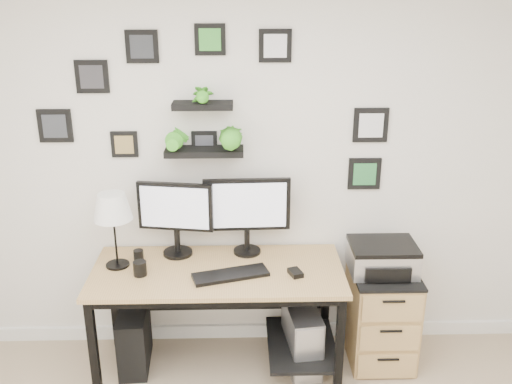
{
  "coord_description": "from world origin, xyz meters",
  "views": [
    {
      "loc": [
        -0.06,
        -1.6,
        2.48
      ],
      "look_at": [
        0.03,
        1.83,
        1.2
      ],
      "focal_mm": 40.0,
      "sensor_mm": 36.0,
      "label": 1
    }
  ],
  "objects_px": {
    "pc_tower_grey": "(302,337)",
    "printer": "(382,257)",
    "desk": "(224,284)",
    "file_cabinet": "(381,315)",
    "pc_tower_black": "(134,338)",
    "monitor_left": "(176,214)",
    "table_lamp": "(112,209)",
    "mug": "(140,268)",
    "monitor_right": "(247,210)"
  },
  "relations": [
    {
      "from": "mug",
      "to": "pc_tower_black",
      "type": "relative_size",
      "value": 0.22
    },
    {
      "from": "table_lamp",
      "to": "monitor_right",
      "type": "bearing_deg",
      "value": 10.95
    },
    {
      "from": "desk",
      "to": "monitor_left",
      "type": "xyz_separation_m",
      "value": [
        -0.31,
        0.18,
        0.42
      ]
    },
    {
      "from": "pc_tower_grey",
      "to": "desk",
      "type": "bearing_deg",
      "value": 177.59
    },
    {
      "from": "pc_tower_grey",
      "to": "printer",
      "type": "distance_m",
      "value": 0.76
    },
    {
      "from": "pc_tower_black",
      "to": "printer",
      "type": "distance_m",
      "value": 1.75
    },
    {
      "from": "file_cabinet",
      "to": "printer",
      "type": "xyz_separation_m",
      "value": [
        -0.02,
        0.01,
        0.43
      ]
    },
    {
      "from": "desk",
      "to": "pc_tower_grey",
      "type": "distance_m",
      "value": 0.66
    },
    {
      "from": "printer",
      "to": "monitor_right",
      "type": "bearing_deg",
      "value": 171.72
    },
    {
      "from": "desk",
      "to": "file_cabinet",
      "type": "relative_size",
      "value": 2.39
    },
    {
      "from": "monitor_left",
      "to": "table_lamp",
      "type": "xyz_separation_m",
      "value": [
        -0.37,
        -0.15,
        0.1
      ]
    },
    {
      "from": "mug",
      "to": "pc_tower_black",
      "type": "height_order",
      "value": "mug"
    },
    {
      "from": "monitor_left",
      "to": "table_lamp",
      "type": "height_order",
      "value": "monitor_left"
    },
    {
      "from": "monitor_right",
      "to": "printer",
      "type": "xyz_separation_m",
      "value": [
        0.89,
        -0.13,
        -0.3
      ]
    },
    {
      "from": "printer",
      "to": "desk",
      "type": "bearing_deg",
      "value": -176.33
    },
    {
      "from": "monitor_right",
      "to": "printer",
      "type": "bearing_deg",
      "value": -8.28
    },
    {
      "from": "monitor_right",
      "to": "table_lamp",
      "type": "bearing_deg",
      "value": -169.05
    },
    {
      "from": "mug",
      "to": "desk",
      "type": "bearing_deg",
      "value": 10.45
    },
    {
      "from": "desk",
      "to": "printer",
      "type": "xyz_separation_m",
      "value": [
        1.04,
        0.07,
        0.14
      ]
    },
    {
      "from": "file_cabinet",
      "to": "pc_tower_black",
      "type": "bearing_deg",
      "value": -178.64
    },
    {
      "from": "file_cabinet",
      "to": "pc_tower_grey",
      "type": "bearing_deg",
      "value": -171.66
    },
    {
      "from": "table_lamp",
      "to": "mug",
      "type": "relative_size",
      "value": 5.31
    },
    {
      "from": "desk",
      "to": "pc_tower_black",
      "type": "xyz_separation_m",
      "value": [
        -0.61,
        0.02,
        -0.42
      ]
    },
    {
      "from": "pc_tower_black",
      "to": "printer",
      "type": "relative_size",
      "value": 0.97
    },
    {
      "from": "desk",
      "to": "mug",
      "type": "relative_size",
      "value": 17.14
    },
    {
      "from": "pc_tower_grey",
      "to": "printer",
      "type": "xyz_separation_m",
      "value": [
        0.52,
        0.09,
        0.55
      ]
    },
    {
      "from": "table_lamp",
      "to": "pc_tower_grey",
      "type": "xyz_separation_m",
      "value": [
        1.2,
        -0.06,
        -0.93
      ]
    },
    {
      "from": "table_lamp",
      "to": "pc_tower_grey",
      "type": "height_order",
      "value": "table_lamp"
    },
    {
      "from": "pc_tower_black",
      "to": "file_cabinet",
      "type": "height_order",
      "value": "file_cabinet"
    },
    {
      "from": "desk",
      "to": "file_cabinet",
      "type": "bearing_deg",
      "value": 3.13
    },
    {
      "from": "monitor_left",
      "to": "printer",
      "type": "distance_m",
      "value": 1.39
    },
    {
      "from": "table_lamp",
      "to": "printer",
      "type": "distance_m",
      "value": 1.76
    },
    {
      "from": "monitor_right",
      "to": "pc_tower_black",
      "type": "bearing_deg",
      "value": -166.97
    },
    {
      "from": "monitor_right",
      "to": "file_cabinet",
      "type": "bearing_deg",
      "value": -8.63
    },
    {
      "from": "file_cabinet",
      "to": "printer",
      "type": "relative_size",
      "value": 1.56
    },
    {
      "from": "mug",
      "to": "pc_tower_grey",
      "type": "height_order",
      "value": "mug"
    },
    {
      "from": "desk",
      "to": "monitor_left",
      "type": "height_order",
      "value": "monitor_left"
    },
    {
      "from": "desk",
      "to": "pc_tower_grey",
      "type": "xyz_separation_m",
      "value": [
        0.52,
        -0.02,
        -0.4
      ]
    },
    {
      "from": "desk",
      "to": "printer",
      "type": "bearing_deg",
      "value": 3.67
    },
    {
      "from": "monitor_left",
      "to": "file_cabinet",
      "type": "height_order",
      "value": "monitor_left"
    },
    {
      "from": "mug",
      "to": "file_cabinet",
      "type": "distance_m",
      "value": 1.65
    },
    {
      "from": "monitor_left",
      "to": "pc_tower_black",
      "type": "bearing_deg",
      "value": -151.36
    },
    {
      "from": "desk",
      "to": "table_lamp",
      "type": "relative_size",
      "value": 3.23
    },
    {
      "from": "desk",
      "to": "monitor_left",
      "type": "bearing_deg",
      "value": 149.51
    },
    {
      "from": "pc_tower_black",
      "to": "file_cabinet",
      "type": "xyz_separation_m",
      "value": [
        1.68,
        0.04,
        0.13
      ]
    },
    {
      "from": "mug",
      "to": "file_cabinet",
      "type": "xyz_separation_m",
      "value": [
        1.58,
        0.15,
        -0.46
      ]
    },
    {
      "from": "file_cabinet",
      "to": "table_lamp",
      "type": "bearing_deg",
      "value": -179.22
    },
    {
      "from": "monitor_left",
      "to": "file_cabinet",
      "type": "bearing_deg",
      "value": -5.19
    },
    {
      "from": "desk",
      "to": "pc_tower_grey",
      "type": "relative_size",
      "value": 3.43
    },
    {
      "from": "table_lamp",
      "to": "file_cabinet",
      "type": "relative_size",
      "value": 0.74
    }
  ]
}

